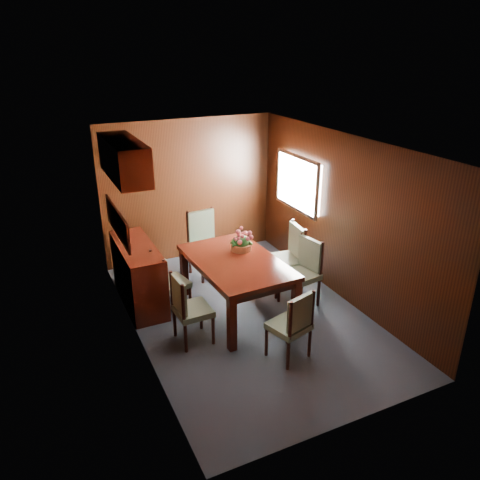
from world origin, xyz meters
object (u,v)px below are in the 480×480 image
sideboard (139,274)px  chair_left_near (187,306)px  dining_table (236,267)px  flower_centerpiece (241,240)px  chair_right_near (304,268)px  chair_head (293,322)px

sideboard → chair_left_near: chair_left_near is taller
sideboard → dining_table: bearing=-35.7°
sideboard → flower_centerpiece: size_ratio=4.43×
dining_table → chair_right_near: 1.00m
sideboard → chair_right_near: (2.14, -1.02, 0.10)m
chair_head → flower_centerpiece: (0.06, 1.54, 0.45)m
dining_table → chair_head: 1.29m
chair_left_near → sideboard: bearing=-168.3°
chair_right_near → chair_head: (-0.83, -1.08, -0.05)m
dining_table → flower_centerpiece: (0.21, 0.27, 0.26)m
flower_centerpiece → dining_table: bearing=-127.4°
chair_right_near → chair_left_near: bearing=86.8°
chair_right_near → flower_centerpiece: bearing=49.1°
chair_right_near → flower_centerpiece: flower_centerpiece is taller
chair_left_near → chair_head: (1.00, -0.86, -0.02)m
chair_left_near → dining_table: bearing=113.4°
chair_head → sideboard: bearing=105.8°
sideboard → chair_left_near: bearing=-76.2°
flower_centerpiece → chair_right_near: bearing=-30.8°
sideboard → chair_left_near: size_ratio=1.49×
chair_right_near → flower_centerpiece: (-0.77, 0.46, 0.40)m
dining_table → chair_left_near: 0.96m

